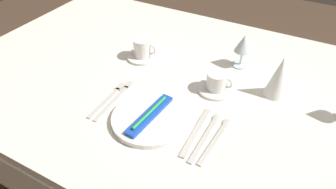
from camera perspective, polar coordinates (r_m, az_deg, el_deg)
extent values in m
cube|color=silver|center=(1.13, 3.54, 1.50)|extent=(1.80, 1.10, 0.04)
cube|color=silver|center=(1.63, 11.88, 8.96)|extent=(1.80, 0.01, 0.18)
cylinder|color=brown|center=(2.02, -12.06, 6.71)|extent=(0.07, 0.07, 0.70)
cylinder|color=white|center=(0.97, -3.39, -4.49)|extent=(0.24, 0.24, 0.02)
cube|color=blue|center=(0.96, -3.43, -3.84)|extent=(0.05, 0.21, 0.01)
cylinder|color=green|center=(0.95, -3.45, -3.35)|extent=(0.02, 0.17, 0.01)
cube|color=beige|center=(1.05, -10.46, -1.54)|extent=(0.02, 0.20, 0.00)
cube|color=beige|center=(1.12, -7.36, 1.80)|extent=(0.02, 0.04, 0.00)
cube|color=beige|center=(1.05, -11.85, -1.48)|extent=(0.02, 0.17, 0.00)
cube|color=beige|center=(1.11, -8.90, 1.45)|extent=(0.02, 0.04, 0.00)
cube|color=beige|center=(0.92, 4.81, -7.71)|extent=(0.03, 0.18, 0.00)
cube|color=beige|center=(0.99, 7.01, -3.75)|extent=(0.02, 0.06, 0.00)
cube|color=beige|center=(0.91, 6.60, -8.53)|extent=(0.01, 0.19, 0.00)
ellipsoid|color=beige|center=(0.99, 9.07, -4.40)|extent=(0.03, 0.04, 0.01)
cube|color=beige|center=(0.91, 8.40, -9.13)|extent=(0.02, 0.18, 0.00)
ellipsoid|color=beige|center=(0.98, 10.95, -5.18)|extent=(0.03, 0.04, 0.01)
cylinder|color=white|center=(1.10, 8.96, 1.06)|extent=(0.13, 0.13, 0.01)
cylinder|color=white|center=(1.08, 9.15, 2.57)|extent=(0.07, 0.07, 0.06)
torus|color=white|center=(1.07, 11.00, 2.13)|extent=(0.04, 0.01, 0.04)
cylinder|color=white|center=(1.26, -4.66, 7.13)|extent=(0.13, 0.13, 0.01)
cylinder|color=white|center=(1.24, -4.76, 8.76)|extent=(0.07, 0.07, 0.07)
torus|color=white|center=(1.22, -3.27, 8.50)|extent=(0.05, 0.01, 0.05)
cylinder|color=silver|center=(1.25, 13.34, 5.46)|extent=(0.07, 0.07, 0.01)
cylinder|color=silver|center=(1.23, 13.57, 6.74)|extent=(0.01, 0.01, 0.06)
cone|color=silver|center=(1.20, 14.03, 9.31)|extent=(0.07, 0.07, 0.07)
cone|color=white|center=(1.09, 20.08, 3.17)|extent=(0.08, 0.08, 0.15)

